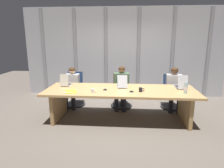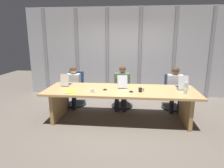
{
  "view_description": "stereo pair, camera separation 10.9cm",
  "coord_description": "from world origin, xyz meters",
  "px_view_note": "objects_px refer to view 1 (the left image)",
  "views": [
    {
      "loc": [
        0.16,
        -4.47,
        1.93
      ],
      "look_at": [
        -0.21,
        0.1,
        0.85
      ],
      "focal_mm": 31.96,
      "sensor_mm": 36.0,
      "label": 1
    },
    {
      "loc": [
        0.27,
        -4.46,
        1.93
      ],
      "look_at": [
        -0.21,
        0.1,
        0.85
      ],
      "focal_mm": 31.96,
      "sensor_mm": 36.0,
      "label": 2
    }
  ],
  "objects_px": {
    "laptop_left_end": "(66,83)",
    "office_chair_left_end": "(75,93)",
    "laptop_left_mid": "(122,84)",
    "coffee_mug_near": "(93,91)",
    "office_chair_center": "(172,96)",
    "spiral_notepad": "(71,91)",
    "coffee_mug_far": "(141,90)",
    "water_bottle_primary": "(186,88)",
    "person_left_mid": "(121,85)",
    "conference_mic_middle": "(105,89)",
    "person_center": "(174,86)",
    "conference_mic_left_side": "(132,91)",
    "office_chair_left_mid": "(121,94)",
    "laptop_center": "(181,85)",
    "person_left_end": "(72,85)"
  },
  "relations": [
    {
      "from": "laptop_left_end",
      "to": "office_chair_left_end",
      "type": "relative_size",
      "value": 0.4
    },
    {
      "from": "laptop_left_mid",
      "to": "coffee_mug_near",
      "type": "relative_size",
      "value": 4.03
    },
    {
      "from": "office_chair_center",
      "to": "spiral_notepad",
      "type": "xyz_separation_m",
      "value": [
        -2.48,
        -1.28,
        0.41
      ]
    },
    {
      "from": "coffee_mug_near",
      "to": "coffee_mug_far",
      "type": "bearing_deg",
      "value": 9.21
    },
    {
      "from": "office_chair_left_end",
      "to": "coffee_mug_near",
      "type": "height_order",
      "value": "office_chair_left_end"
    },
    {
      "from": "water_bottle_primary",
      "to": "coffee_mug_near",
      "type": "height_order",
      "value": "water_bottle_primary"
    },
    {
      "from": "coffee_mug_near",
      "to": "coffee_mug_far",
      "type": "relative_size",
      "value": 0.96
    },
    {
      "from": "person_left_mid",
      "to": "spiral_notepad",
      "type": "xyz_separation_m",
      "value": [
        -1.08,
        -1.12,
        0.11
      ]
    },
    {
      "from": "laptop_left_mid",
      "to": "conference_mic_middle",
      "type": "height_order",
      "value": "laptop_left_mid"
    },
    {
      "from": "person_center",
      "to": "coffee_mug_far",
      "type": "height_order",
      "value": "person_center"
    },
    {
      "from": "laptop_left_end",
      "to": "person_left_mid",
      "type": "bearing_deg",
      "value": -64.8
    },
    {
      "from": "conference_mic_middle",
      "to": "person_center",
      "type": "bearing_deg",
      "value": 27.24
    },
    {
      "from": "person_left_mid",
      "to": "conference_mic_middle",
      "type": "xyz_separation_m",
      "value": [
        -0.34,
        -0.9,
        0.12
      ]
    },
    {
      "from": "conference_mic_left_side",
      "to": "water_bottle_primary",
      "type": "bearing_deg",
      "value": -1.89
    },
    {
      "from": "coffee_mug_far",
      "to": "conference_mic_middle",
      "type": "distance_m",
      "value": 0.81
    },
    {
      "from": "office_chair_center",
      "to": "coffee_mug_near",
      "type": "height_order",
      "value": "office_chair_center"
    },
    {
      "from": "coffee_mug_far",
      "to": "person_left_mid",
      "type": "bearing_deg",
      "value": 114.92
    },
    {
      "from": "person_left_mid",
      "to": "person_center",
      "type": "relative_size",
      "value": 1.01
    },
    {
      "from": "office_chair_left_mid",
      "to": "spiral_notepad",
      "type": "distance_m",
      "value": 1.72
    },
    {
      "from": "laptop_center",
      "to": "person_center",
      "type": "relative_size",
      "value": 0.4
    },
    {
      "from": "laptop_left_end",
      "to": "person_left_end",
      "type": "distance_m",
      "value": 0.58
    },
    {
      "from": "office_chair_left_end",
      "to": "conference_mic_left_side",
      "type": "bearing_deg",
      "value": 49.62
    },
    {
      "from": "spiral_notepad",
      "to": "laptop_left_mid",
      "type": "bearing_deg",
      "value": 5.85
    },
    {
      "from": "office_chair_left_end",
      "to": "person_left_end",
      "type": "height_order",
      "value": "person_left_end"
    },
    {
      "from": "person_left_mid",
      "to": "water_bottle_primary",
      "type": "xyz_separation_m",
      "value": [
        1.41,
        -1.05,
        0.22
      ]
    },
    {
      "from": "office_chair_center",
      "to": "office_chair_left_end",
      "type": "bearing_deg",
      "value": -91.83
    },
    {
      "from": "laptop_left_mid",
      "to": "water_bottle_primary",
      "type": "distance_m",
      "value": 1.48
    },
    {
      "from": "office_chair_left_end",
      "to": "person_center",
      "type": "xyz_separation_m",
      "value": [
        2.77,
        -0.16,
        0.3
      ]
    },
    {
      "from": "office_chair_center",
      "to": "water_bottle_primary",
      "type": "height_order",
      "value": "water_bottle_primary"
    },
    {
      "from": "office_chair_center",
      "to": "person_left_mid",
      "type": "relative_size",
      "value": 0.79
    },
    {
      "from": "laptop_center",
      "to": "coffee_mug_far",
      "type": "distance_m",
      "value": 1.06
    },
    {
      "from": "coffee_mug_near",
      "to": "water_bottle_primary",
      "type": "bearing_deg",
      "value": 3.19
    },
    {
      "from": "office_chair_left_end",
      "to": "coffee_mug_near",
      "type": "xyz_separation_m",
      "value": [
        0.78,
        -1.32,
        0.44
      ]
    },
    {
      "from": "person_left_end",
      "to": "coffee_mug_near",
      "type": "height_order",
      "value": "person_left_end"
    },
    {
      "from": "coffee_mug_near",
      "to": "conference_mic_middle",
      "type": "bearing_deg",
      "value": 47.79
    },
    {
      "from": "conference_mic_left_side",
      "to": "conference_mic_middle",
      "type": "height_order",
      "value": "same"
    },
    {
      "from": "person_left_end",
      "to": "coffee_mug_far",
      "type": "height_order",
      "value": "person_left_end"
    },
    {
      "from": "coffee_mug_far",
      "to": "person_center",
      "type": "bearing_deg",
      "value": 46.34
    },
    {
      "from": "office_chair_center",
      "to": "spiral_notepad",
      "type": "relative_size",
      "value": 2.51
    },
    {
      "from": "spiral_notepad",
      "to": "laptop_center",
      "type": "bearing_deg",
      "value": -9.32
    },
    {
      "from": "office_chair_left_mid",
      "to": "laptop_center",
      "type": "bearing_deg",
      "value": 55.97
    },
    {
      "from": "office_chair_left_end",
      "to": "conference_mic_middle",
      "type": "distance_m",
      "value": 1.52
    },
    {
      "from": "person_left_end",
      "to": "conference_mic_left_side",
      "type": "relative_size",
      "value": 10.07
    },
    {
      "from": "laptop_center",
      "to": "conference_mic_middle",
      "type": "height_order",
      "value": "laptop_center"
    },
    {
      "from": "water_bottle_primary",
      "to": "person_center",
      "type": "bearing_deg",
      "value": 89.87
    },
    {
      "from": "laptop_left_end",
      "to": "laptop_center",
      "type": "height_order",
      "value": "laptop_center"
    },
    {
      "from": "water_bottle_primary",
      "to": "spiral_notepad",
      "type": "relative_size",
      "value": 0.74
    },
    {
      "from": "person_center",
      "to": "laptop_left_end",
      "type": "bearing_deg",
      "value": -75.3
    },
    {
      "from": "person_center",
      "to": "coffee_mug_far",
      "type": "bearing_deg",
      "value": -40.3
    },
    {
      "from": "conference_mic_left_side",
      "to": "office_chair_center",
      "type": "bearing_deg",
      "value": 45.66
    }
  ]
}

